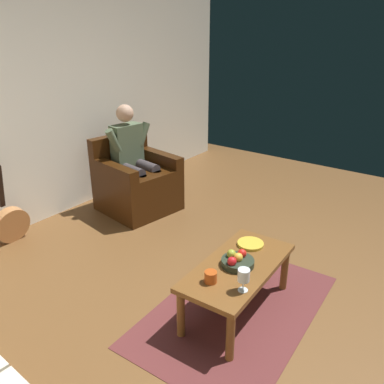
% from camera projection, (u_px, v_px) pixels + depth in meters
% --- Properties ---
extents(ground_plane, '(7.23, 7.23, 0.00)m').
position_uv_depth(ground_plane, '(277.00, 301.00, 3.27)').
color(ground_plane, brown).
extents(wall_back, '(6.42, 0.06, 2.62)m').
position_uv_depth(wall_back, '(43.00, 104.00, 4.34)').
color(wall_back, silver).
rests_on(wall_back, ground).
extents(rug, '(1.79, 1.16, 0.01)m').
position_uv_depth(rug, '(236.00, 309.00, 3.17)').
color(rug, '#5A2827').
rests_on(rug, ground).
extents(armchair, '(0.91, 0.92, 0.89)m').
position_uv_depth(armchair, '(136.00, 184.00, 4.82)').
color(armchair, '#351B08').
rests_on(armchair, ground).
extents(person_seated, '(0.63, 0.60, 1.27)m').
position_uv_depth(person_seated, '(133.00, 155.00, 4.70)').
color(person_seated, '#526246').
rests_on(person_seated, ground).
extents(coffee_table, '(1.07, 0.54, 0.42)m').
position_uv_depth(coffee_table, '(238.00, 272.00, 3.04)').
color(coffee_table, brown).
rests_on(coffee_table, ground).
extents(guitar, '(0.38, 0.22, 0.97)m').
position_uv_depth(guitar, '(10.00, 222.00, 4.11)').
color(guitar, '#B97845').
rests_on(guitar, ground).
extents(wine_glass_near, '(0.08, 0.08, 0.17)m').
position_uv_depth(wine_glass_near, '(244.00, 276.00, 2.67)').
color(wine_glass_near, silver).
rests_on(wine_glass_near, coffee_table).
extents(fruit_bowl, '(0.25, 0.25, 0.11)m').
position_uv_depth(fruit_bowl, '(237.00, 261.00, 2.99)').
color(fruit_bowl, '#263021').
rests_on(fruit_bowl, coffee_table).
extents(decorative_dish, '(0.22, 0.22, 0.02)m').
position_uv_depth(decorative_dish, '(250.00, 244.00, 3.27)').
color(decorative_dish, gold).
rests_on(decorative_dish, coffee_table).
extents(candle_jar, '(0.09, 0.09, 0.08)m').
position_uv_depth(candle_jar, '(211.00, 277.00, 2.79)').
color(candle_jar, '#AE4516').
rests_on(candle_jar, coffee_table).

